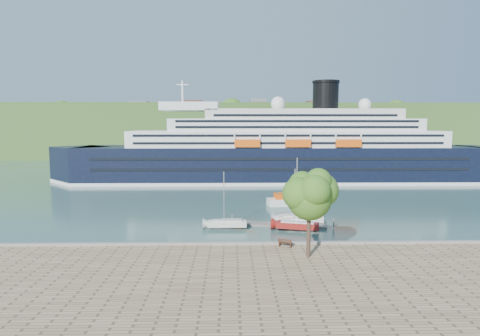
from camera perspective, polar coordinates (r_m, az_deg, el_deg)
name	(u,v)px	position (r m, az deg, el deg)	size (l,w,h in m)	color
ground	(249,252)	(49.13, 1.36, -11.85)	(400.00, 400.00, 0.00)	#2C4E48
far_hillside	(236,130)	(191.66, -0.56, 5.36)	(400.00, 50.00, 24.00)	#375A24
quay_coping	(250,243)	(48.59, 1.37, -10.63)	(220.00, 0.50, 0.30)	slate
cruise_ship	(278,132)	(105.96, 5.38, 5.18)	(117.76, 17.15, 26.44)	black
park_bench	(285,242)	(47.89, 6.48, -10.45)	(1.67, 0.69, 1.07)	#452413
promenade_tree	(309,209)	(43.67, 9.80, -5.82)	(6.29, 6.29, 10.42)	#325D18
floating_pontoon	(269,224)	(61.17, 4.19, -8.01)	(17.06, 2.08, 0.38)	gray
sailboat_white_near	(227,202)	(58.20, -1.87, -4.85)	(6.25, 1.74, 8.07)	silver
sailboat_red	(298,202)	(57.56, 8.23, -4.78)	(6.65, 1.85, 8.59)	maroon
sailboat_white_far	(300,193)	(60.96, 8.55, -3.58)	(7.60, 2.11, 9.81)	silver
tender_launch	(289,199)	(76.34, 6.97, -4.42)	(8.18, 2.80, 2.26)	#E8540D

